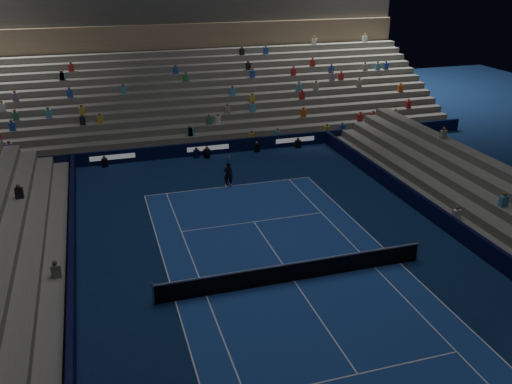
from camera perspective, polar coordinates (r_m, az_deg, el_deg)
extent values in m
plane|color=#0B1E47|center=(25.39, 4.01, -9.27)|extent=(90.00, 90.00, 0.00)
cube|color=navy|center=(25.39, 4.01, -9.26)|extent=(10.97, 23.77, 0.01)
cube|color=black|center=(41.37, -5.08, 4.59)|extent=(44.00, 0.25, 1.00)
cube|color=black|center=(29.65, 21.92, -4.87)|extent=(0.25, 37.00, 1.00)
cube|color=black|center=(23.92, -18.72, -11.44)|extent=(0.25, 37.00, 1.00)
cube|color=#62625D|center=(42.38, -5.36, 4.68)|extent=(44.00, 1.00, 0.50)
cube|color=#62625D|center=(43.24, -5.65, 5.39)|extent=(44.00, 1.00, 1.00)
cube|color=#62625D|center=(44.10, -5.93, 6.08)|extent=(44.00, 1.00, 1.50)
cube|color=#62625D|center=(44.97, -6.20, 6.74)|extent=(44.00, 1.00, 2.00)
cube|color=#62625D|center=(45.85, -6.46, 7.37)|extent=(44.00, 1.00, 2.50)
cube|color=#62625D|center=(46.73, -6.71, 7.98)|extent=(44.00, 1.00, 3.00)
cube|color=#62625D|center=(47.62, -6.95, 8.57)|extent=(44.00, 1.00, 3.50)
cube|color=#62625D|center=(48.52, -7.18, 9.13)|extent=(44.00, 1.00, 4.00)
cube|color=#62625D|center=(49.42, -7.41, 9.67)|extent=(44.00, 1.00, 4.50)
cube|color=#62625D|center=(50.32, -7.63, 10.20)|extent=(44.00, 1.00, 5.00)
cube|color=#62625D|center=(51.23, -7.84, 10.70)|extent=(44.00, 1.00, 5.50)
cube|color=#62625D|center=(52.15, -8.04, 11.19)|extent=(44.00, 1.00, 6.00)
cube|color=#846D51|center=(52.55, -8.50, 15.79)|extent=(44.00, 0.60, 2.20)
cube|color=#3E3E3C|center=(53.67, -8.93, 18.71)|extent=(44.00, 2.40, 3.00)
cube|color=slate|center=(30.25, 23.05, -5.04)|extent=(1.00, 37.00, 0.50)
cube|color=slate|center=(30.76, 24.57, -4.31)|extent=(1.00, 37.00, 1.00)
cube|color=gray|center=(24.13, -20.58, -12.12)|extent=(1.00, 37.00, 0.50)
cube|color=gray|center=(24.12, -23.06, -11.85)|extent=(1.00, 37.00, 1.00)
cylinder|color=#B2B2B7|center=(23.87, -10.72, -10.43)|extent=(0.10, 0.10, 1.10)
cylinder|color=#B2B2B7|center=(27.80, 16.54, -5.89)|extent=(0.10, 0.10, 1.10)
cube|color=black|center=(25.16, 4.04, -8.41)|extent=(12.80, 0.03, 0.90)
cube|color=white|center=(24.90, 4.07, -7.45)|extent=(12.80, 0.04, 0.08)
imported|color=black|center=(35.22, -2.93, 1.86)|extent=(0.66, 0.49, 1.66)
cube|color=black|center=(40.82, -5.19, 3.97)|extent=(0.44, 0.51, 0.51)
cylinder|color=black|center=(40.39, -5.08, 3.99)|extent=(0.20, 0.37, 0.16)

